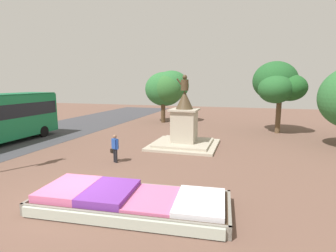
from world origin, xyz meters
The scene contains 6 objects.
ground_plane centered at (0.00, 0.00, 0.00)m, with size 81.20×81.20×0.00m, color brown.
flower_planter centered at (2.11, -0.20, 0.28)m, with size 6.97×3.22×0.65m.
statue_monument centered at (1.90, 9.37, 1.22)m, with size 4.51×4.51×4.88m.
pedestrian_with_handbag centered at (-0.87, 4.55, 0.87)m, with size 0.66×0.47×1.56m.
park_tree_far_left centered at (8.51, 16.70, 4.22)m, with size 4.47×4.72×6.22m.
park_tree_far_right centered at (-2.51, 20.04, 3.79)m, with size 4.91×3.96×5.70m.
Camera 1 is at (5.93, -8.00, 4.32)m, focal length 28.00 mm.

